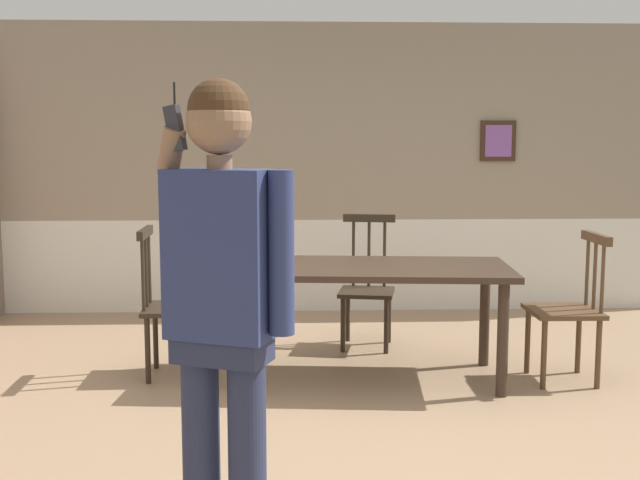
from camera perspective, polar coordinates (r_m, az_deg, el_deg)
ground_plane at (r=4.58m, az=4.43°, el=-12.67°), size 7.03×7.03×0.00m
room_back_partition at (r=7.20m, az=1.85°, el=4.84°), size 6.39×0.17×2.64m
dining_table at (r=5.10m, az=3.56°, el=-2.85°), size 1.91×1.04×0.76m
chair_near_window at (r=5.32m, az=17.82°, el=-4.83°), size 0.44×0.44×0.97m
chair_by_doorway at (r=5.96m, az=3.48°, el=-3.41°), size 0.47×0.47×1.01m
chair_at_table_head at (r=5.28m, az=-10.86°, el=-4.71°), size 0.45×0.45×1.00m
person_figure at (r=2.80m, az=-7.12°, el=-3.66°), size 0.51×0.33×1.77m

